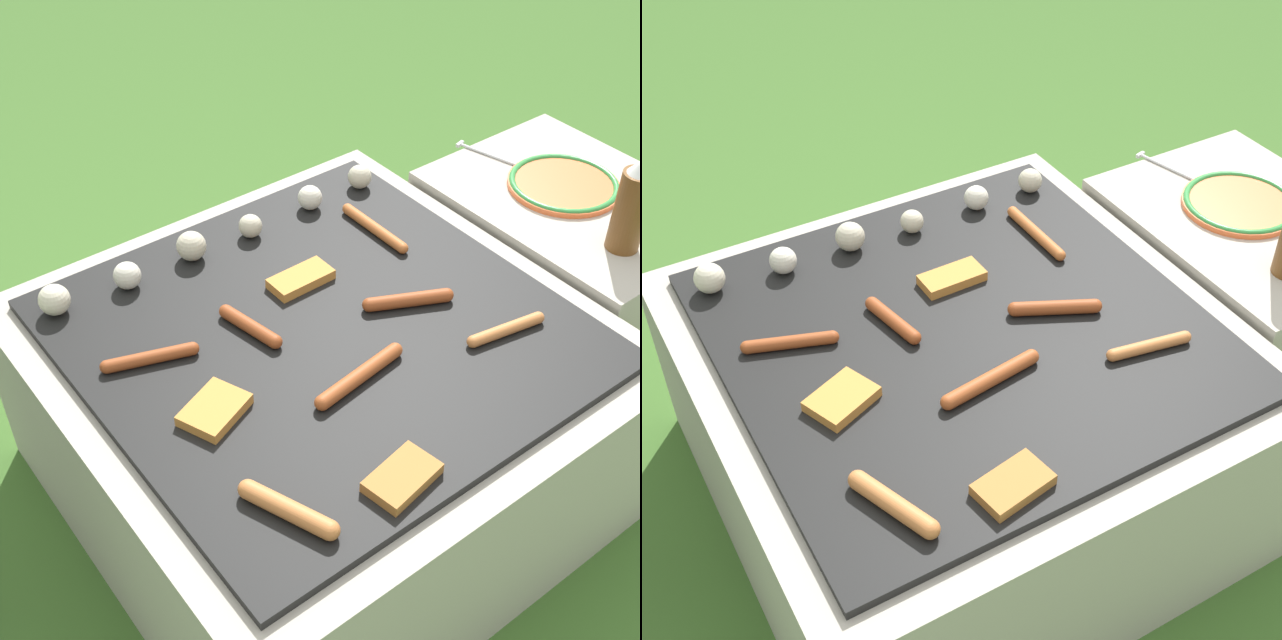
# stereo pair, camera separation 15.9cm
# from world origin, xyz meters

# --- Properties ---
(ground_plane) EXTENTS (14.00, 14.00, 0.00)m
(ground_plane) POSITION_xyz_m (0.00, 0.00, 0.00)
(ground_plane) COLOR #3D6628
(grill) EXTENTS (0.95, 0.95, 0.43)m
(grill) POSITION_xyz_m (0.00, 0.00, 0.21)
(grill) COLOR #B2AA9E
(grill) RESTS_ON ground_plane
(side_ledge) EXTENTS (0.45, 0.59, 0.43)m
(side_ledge) POSITION_xyz_m (0.71, 0.01, 0.22)
(side_ledge) COLOR #B2AA9E
(side_ledge) RESTS_ON ground_plane
(sausage_back_left) EXTENTS (0.20, 0.05, 0.03)m
(sausage_back_left) POSITION_xyz_m (-0.03, -0.15, 0.45)
(sausage_back_left) COLOR #A34C23
(sausage_back_left) RESTS_ON grill
(sausage_front_right) EXTENTS (0.05, 0.15, 0.03)m
(sausage_front_right) POSITION_xyz_m (-0.10, 0.07, 0.45)
(sausage_front_right) COLOR #93421E
(sausage_front_right) RESTS_ON grill
(sausage_front_center) EXTENTS (0.16, 0.09, 0.03)m
(sausage_front_center) POSITION_xyz_m (0.17, -0.05, 0.45)
(sausage_front_center) COLOR #93421E
(sausage_front_center) RESTS_ON grill
(sausage_mid_left) EXTENTS (0.02, 0.20, 0.02)m
(sausage_mid_left) POSITION_xyz_m (0.27, 0.17, 0.44)
(sausage_mid_left) COLOR #B7602D
(sausage_mid_left) RESTS_ON grill
(sausage_front_left) EXTENTS (0.16, 0.07, 0.02)m
(sausage_front_left) POSITION_xyz_m (-0.29, 0.11, 0.45)
(sausage_front_left) COLOR #93421E
(sausage_front_left) RESTS_ON grill
(sausage_back_right) EXTENTS (0.16, 0.05, 0.02)m
(sausage_back_right) POSITION_xyz_m (0.25, -0.21, 0.44)
(sausage_back_right) COLOR #C6753D
(sausage_back_right) RESTS_ON grill
(sausage_mid_right) EXTENTS (0.08, 0.16, 0.03)m
(sausage_mid_right) POSITION_xyz_m (-0.29, -0.30, 0.45)
(sausage_mid_right) COLOR #C6753D
(sausage_mid_right) RESTS_ON grill
(bread_slice_right) EXTENTS (0.12, 0.06, 0.02)m
(bread_slice_right) POSITION_xyz_m (0.05, 0.13, 0.44)
(bread_slice_right) COLOR #D18438
(bread_slice_right) RESTS_ON grill
(bread_slice_left) EXTENTS (0.12, 0.09, 0.02)m
(bread_slice_left) POSITION_xyz_m (-0.11, -0.35, 0.44)
(bread_slice_left) COLOR #B27033
(bread_slice_left) RESTS_ON grill
(bread_slice_center) EXTENTS (0.13, 0.11, 0.02)m
(bread_slice_center) POSITION_xyz_m (-0.26, -0.06, 0.44)
(bread_slice_center) COLOR #D18438
(bread_slice_center) RESTS_ON grill
(mushroom_row) EXTENTS (0.77, 0.07, 0.06)m
(mushroom_row) POSITION_xyz_m (-0.03, 0.32, 0.46)
(mushroom_row) COLOR beige
(mushroom_row) RESTS_ON grill
(plate_colorful) EXTENTS (0.25, 0.25, 0.02)m
(plate_colorful) POSITION_xyz_m (0.71, 0.05, 0.44)
(plate_colorful) COLOR orange
(plate_colorful) RESTS_ON side_ledge
(fork_utensil) EXTENTS (0.07, 0.22, 0.01)m
(fork_utensil) POSITION_xyz_m (0.68, 0.23, 0.44)
(fork_utensil) COLOR silver
(fork_utensil) RESTS_ON side_ledge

